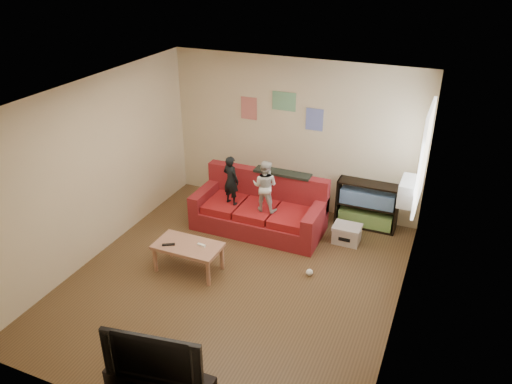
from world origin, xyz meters
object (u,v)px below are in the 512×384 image
at_px(sofa, 260,210).
at_px(child_a, 231,180).
at_px(child_b, 265,186).
at_px(bookshelf, 367,207).
at_px(coffee_table, 188,248).
at_px(television, 156,352).
at_px(file_box, 347,234).

distance_m(sofa, child_a, 0.74).
distance_m(child_b, bookshelf, 1.82).
height_order(child_a, coffee_table, child_a).
distance_m(child_a, television, 3.72).
bearing_deg(sofa, file_box, 3.76).
distance_m(bookshelf, television, 4.67).
bearing_deg(coffee_table, bookshelf, 47.02).
relative_size(sofa, child_a, 2.56).
bearing_deg(child_b, child_a, -2.25).
xyz_separation_m(sofa, child_b, (0.15, -0.17, 0.57)).
height_order(bookshelf, television, television).
bearing_deg(sofa, coffee_table, -107.44).
relative_size(child_a, child_b, 0.98).
bearing_deg(television, sofa, 87.73).
bearing_deg(coffee_table, child_b, 65.32).
bearing_deg(file_box, sofa, -176.24).
height_order(coffee_table, television, television).
bearing_deg(television, bookshelf, 66.12).
xyz_separation_m(bookshelf, television, (-1.19, -4.50, 0.36)).
bearing_deg(sofa, bookshelf, 23.81).
xyz_separation_m(child_a, bookshelf, (2.09, 0.90, -0.51)).
bearing_deg(television, child_a, 94.98).
height_order(sofa, child_b, child_b).
relative_size(file_box, television, 0.42).
xyz_separation_m(child_b, coffee_table, (-0.64, -1.39, -0.51)).
height_order(child_b, file_box, child_b).
relative_size(sofa, file_box, 4.88).
height_order(child_b, bookshelf, child_b).
xyz_separation_m(sofa, file_box, (1.47, 0.10, -0.16)).
xyz_separation_m(sofa, coffee_table, (-0.49, -1.57, 0.06)).
bearing_deg(file_box, television, -104.77).
height_order(child_a, child_b, child_b).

